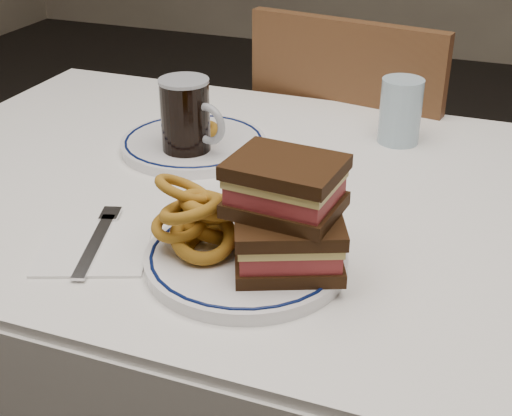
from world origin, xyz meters
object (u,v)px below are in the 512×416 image
(chair_far, at_px, (357,187))
(beer_mug, at_px, (187,119))
(main_plate, at_px, (246,258))
(far_plate, at_px, (194,143))
(reuben_sandwich, at_px, (287,215))

(chair_far, height_order, beer_mug, chair_far)
(chair_far, xyz_separation_m, main_plate, (0.02, -0.78, 0.26))
(far_plate, bearing_deg, chair_far, 66.34)
(chair_far, height_order, reuben_sandwich, chair_far)
(reuben_sandwich, distance_m, far_plate, 0.43)
(chair_far, distance_m, far_plate, 0.56)
(reuben_sandwich, height_order, far_plate, reuben_sandwich)
(chair_far, relative_size, far_plate, 3.59)
(main_plate, height_order, far_plate, same)
(beer_mug, bearing_deg, main_plate, -52.28)
(chair_far, distance_m, main_plate, 0.82)
(chair_far, bearing_deg, beer_mug, -111.01)
(beer_mug, distance_m, far_plate, 0.07)
(main_plate, bearing_deg, far_plate, 125.13)
(main_plate, distance_m, reuben_sandwich, 0.09)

